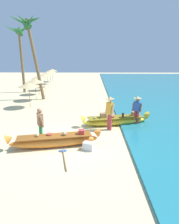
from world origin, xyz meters
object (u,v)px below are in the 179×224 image
(palm_tree_leaning_seaward, at_px, (20,40))
(person_vendor_hatted, at_px, (110,111))
(boat_yellow_midground, at_px, (115,120))
(person_vendor_assistant, at_px, (137,108))
(paddle, at_px, (64,156))
(boat_orange_foreground, at_px, (55,140))
(cooler_box, at_px, (89,146))
(palm_tree_tall_inland, at_px, (29,32))
(person_tourist_customer, at_px, (40,123))

(palm_tree_leaning_seaward, bearing_deg, person_vendor_hatted, -54.47)
(boat_yellow_midground, bearing_deg, person_vendor_assistant, -0.19)
(person_vendor_assistant, height_order, paddle, person_vendor_assistant)
(boat_orange_foreground, bearing_deg, cooler_box, -12.47)
(boat_yellow_midground, relative_size, palm_tree_tall_inland, 0.57)
(palm_tree_tall_inland, bearing_deg, palm_tree_leaning_seaward, 118.91)
(cooler_box, bearing_deg, person_vendor_assistant, 72.41)
(boat_orange_foreground, height_order, person_tourist_customer, person_tourist_customer)
(person_tourist_customer, relative_size, palm_tree_tall_inland, 0.22)
(palm_tree_leaning_seaward, height_order, cooler_box, palm_tree_leaning_seaward)
(paddle, bearing_deg, boat_orange_foreground, 117.20)
(palm_tree_leaning_seaward, xyz_separation_m, paddle, (6.34, -14.90, -5.38))
(boat_yellow_midground, relative_size, cooler_box, 9.27)
(boat_yellow_midground, distance_m, cooler_box, 3.66)
(boat_orange_foreground, distance_m, palm_tree_leaning_seaward, 15.92)
(person_vendor_hatted, distance_m, person_vendor_assistant, 1.83)
(boat_yellow_midground, bearing_deg, paddle, -121.41)
(palm_tree_leaning_seaward, bearing_deg, boat_yellow_midground, -51.07)
(cooler_box, bearing_deg, boat_yellow_midground, 87.32)
(cooler_box, bearing_deg, palm_tree_tall_inland, 137.86)
(person_vendor_hatted, bearing_deg, palm_tree_tall_inland, 128.25)
(boat_orange_foreground, bearing_deg, boat_yellow_midground, 45.50)
(boat_orange_foreground, bearing_deg, palm_tree_tall_inland, 110.36)
(palm_tree_leaning_seaward, relative_size, paddle, 3.97)
(boat_yellow_midground, distance_m, person_vendor_assistant, 1.40)
(person_tourist_customer, height_order, palm_tree_tall_inland, palm_tree_tall_inland)
(cooler_box, bearing_deg, palm_tree_leaning_seaward, 138.48)
(cooler_box, height_order, paddle, cooler_box)
(person_vendor_assistant, bearing_deg, paddle, -132.36)
(palm_tree_tall_inland, bearing_deg, paddle, -69.00)
(boat_yellow_midground, relative_size, person_tourist_customer, 2.56)
(cooler_box, bearing_deg, boat_orange_foreground, -171.17)
(boat_yellow_midground, distance_m, person_vendor_hatted, 1.23)
(boat_orange_foreground, bearing_deg, palm_tree_leaning_seaward, 112.74)
(boat_yellow_midground, xyz_separation_m, person_vendor_hatted, (-0.41, -0.85, 0.79))
(boat_orange_foreground, xyz_separation_m, palm_tree_leaning_seaward, (-5.83, 13.90, 5.12))
(palm_tree_leaning_seaward, bearing_deg, person_vendor_assistant, -47.44)
(person_vendor_hatted, height_order, paddle, person_vendor_hatted)
(palm_tree_tall_inland, distance_m, paddle, 13.34)
(person_vendor_hatted, distance_m, paddle, 3.90)
(boat_orange_foreground, bearing_deg, person_vendor_assistant, 35.84)
(person_vendor_hatted, bearing_deg, cooler_box, -113.44)
(boat_orange_foreground, distance_m, palm_tree_tall_inland, 12.22)
(person_vendor_hatted, bearing_deg, boat_orange_foreground, -139.78)
(person_vendor_assistant, bearing_deg, palm_tree_tall_inland, 137.88)
(paddle, bearing_deg, palm_tree_leaning_seaward, 113.05)
(palm_tree_leaning_seaward, bearing_deg, paddle, -66.95)
(person_tourist_customer, bearing_deg, person_vendor_assistant, 26.80)
(person_vendor_hatted, relative_size, palm_tree_leaning_seaward, 0.27)
(person_tourist_customer, xyz_separation_m, person_vendor_assistant, (4.91, 2.48, 0.07))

